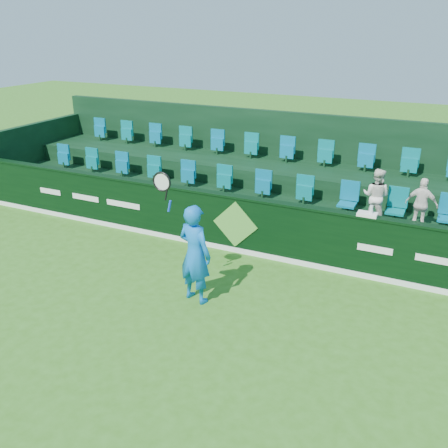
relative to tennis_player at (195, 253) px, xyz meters
The scene contains 12 objects.
ground 1.92m from the tennis_player, 96.44° to the right, with size 60.00×60.00×0.00m, color #346B19.
sponsor_hoarding 2.39m from the tennis_player, 94.41° to the left, with size 16.00×0.25×1.35m.
stand_tier_front 3.52m from the tennis_player, 93.06° to the left, with size 16.00×2.00×0.80m, color black.
stand_tier_back 5.38m from the tennis_player, 91.97° to the left, with size 16.00×1.80×1.30m, color black.
stand_rear 5.81m from the tennis_player, 91.82° to the left, with size 16.00×4.10×2.60m.
seat_row_front 3.87m from the tennis_player, 92.74° to the left, with size 13.50×0.50×0.60m, color #056A8C.
seat_row_back 5.70m from the tennis_player, 91.87° to the left, with size 13.50×0.50×0.60m, color #056A8C.
tennis_player is the anchor object (origin of this frame).
spectator_left 4.40m from the tennis_player, 52.76° to the left, with size 0.60×0.47×1.24m, color white.
spectator_middle 5.02m from the tennis_player, 44.05° to the left, with size 0.67×0.28×1.14m, color white.
towel 3.59m from the tennis_player, 41.47° to the left, with size 0.39×0.25×0.06m, color white.
drinks_bottle 3.65m from the tennis_player, 40.79° to the left, with size 0.07×0.07×0.23m, color silver.
Camera 1 is at (4.28, -5.68, 4.97)m, focal length 40.00 mm.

